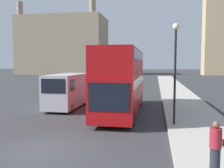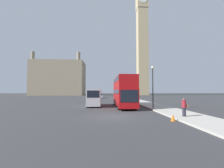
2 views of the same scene
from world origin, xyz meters
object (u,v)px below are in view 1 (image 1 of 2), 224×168
(parked_sedan, at_px, (119,79))
(street_lamp, at_px, (175,58))
(red_double_decker_bus, at_px, (122,78))
(pedestrian, at_px, (216,147))
(white_van, at_px, (67,90))

(parked_sedan, bearing_deg, street_lamp, -76.28)
(red_double_decker_bus, xyz_separation_m, pedestrian, (4.14, -9.57, -1.52))
(white_van, height_order, pedestrian, white_van)
(street_lamp, bearing_deg, parked_sedan, 103.72)
(white_van, relative_size, pedestrian, 3.54)
(red_double_decker_bus, bearing_deg, street_lamp, -46.19)
(pedestrian, distance_m, street_lamp, 6.74)
(red_double_decker_bus, relative_size, white_van, 1.81)
(white_van, distance_m, street_lamp, 9.41)
(pedestrian, bearing_deg, parked_sedan, 102.71)
(parked_sedan, bearing_deg, red_double_decker_bus, -81.18)
(red_double_decker_bus, relative_size, street_lamp, 1.87)
(pedestrian, distance_m, parked_sedan, 38.65)
(red_double_decker_bus, bearing_deg, pedestrian, -66.61)
(red_double_decker_bus, distance_m, parked_sedan, 28.52)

